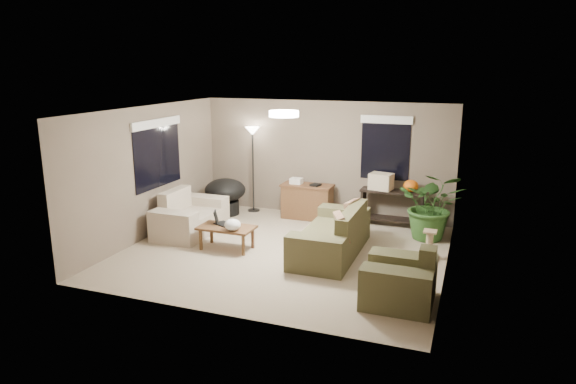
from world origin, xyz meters
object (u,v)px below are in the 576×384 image
(console_table, at_px, (392,205))
(papasan_chair, at_px, (225,194))
(coffee_table, at_px, (227,230))
(loveseat, at_px, (189,218))
(armchair, at_px, (400,282))
(houseplant, at_px, (432,213))
(main_sofa, at_px, (333,238))
(desk, at_px, (307,201))
(cat_scratching_post, at_px, (429,246))
(floor_lamp, at_px, (253,141))

(console_table, height_order, papasan_chair, papasan_chair)
(coffee_table, xyz_separation_m, console_table, (2.56, 2.42, 0.08))
(loveseat, xyz_separation_m, armchair, (4.36, -1.66, 0.00))
(armchair, height_order, papasan_chair, armchair)
(console_table, bearing_deg, loveseat, -153.42)
(coffee_table, height_order, houseplant, houseplant)
(papasan_chair, height_order, houseplant, houseplant)
(main_sofa, height_order, coffee_table, main_sofa)
(coffee_table, bearing_deg, armchair, -18.46)
(loveseat, relative_size, console_table, 1.23)
(main_sofa, bearing_deg, desk, 120.39)
(armchair, relative_size, desk, 0.91)
(coffee_table, height_order, papasan_chair, papasan_chair)
(main_sofa, height_order, armchair, same)
(main_sofa, bearing_deg, armchair, -47.70)
(armchair, height_order, cat_scratching_post, armchair)
(main_sofa, distance_m, floor_lamp, 3.41)
(console_table, relative_size, houseplant, 0.98)
(desk, bearing_deg, papasan_chair, -170.07)
(armchair, xyz_separation_m, cat_scratching_post, (0.22, 1.87, -0.08))
(armchair, distance_m, cat_scratching_post, 1.88)
(coffee_table, distance_m, floor_lamp, 2.80)
(loveseat, height_order, papasan_chair, loveseat)
(coffee_table, bearing_deg, desk, 71.72)
(main_sofa, height_order, console_table, main_sofa)
(main_sofa, xyz_separation_m, floor_lamp, (-2.43, 2.02, 1.30))
(papasan_chair, bearing_deg, armchair, -35.68)
(coffee_table, height_order, desk, desk)
(loveseat, bearing_deg, desk, 42.73)
(papasan_chair, bearing_deg, floor_lamp, 43.51)
(loveseat, relative_size, houseplant, 1.21)
(houseplant, bearing_deg, desk, 169.93)
(loveseat, xyz_separation_m, papasan_chair, (0.07, 1.42, 0.17))
(floor_lamp, relative_size, cat_scratching_post, 3.82)
(cat_scratching_post, bearing_deg, floor_lamp, 157.56)
(console_table, height_order, houseplant, houseplant)
(desk, xyz_separation_m, cat_scratching_post, (2.70, -1.53, -0.16))
(coffee_table, xyz_separation_m, floor_lamp, (-0.56, 2.45, 1.24))
(loveseat, distance_m, houseplant, 4.69)
(houseplant, bearing_deg, cat_scratching_post, -86.14)
(coffee_table, xyz_separation_m, desk, (0.76, 2.31, 0.02))
(floor_lamp, height_order, cat_scratching_post, floor_lamp)
(papasan_chair, bearing_deg, main_sofa, -28.25)
(floor_lamp, bearing_deg, houseplant, -8.70)
(armchair, xyz_separation_m, houseplant, (0.15, 2.92, 0.22))
(papasan_chair, bearing_deg, houseplant, -1.95)
(desk, bearing_deg, floor_lamp, 174.04)
(main_sofa, distance_m, loveseat, 2.98)
(loveseat, height_order, console_table, loveseat)
(coffee_table, bearing_deg, console_table, 43.30)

